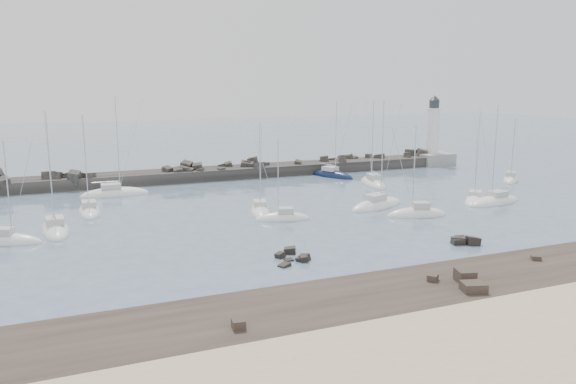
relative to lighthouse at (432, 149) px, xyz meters
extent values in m
plane|color=slate|center=(-47.00, -38.00, -3.09)|extent=(400.00, 400.00, 0.00)
cube|color=beige|center=(-47.00, -70.00, -3.09)|extent=(140.00, 14.00, 1.00)
cube|color=#2D241F|center=(-47.00, -60.00, -3.09)|extent=(140.00, 12.00, 0.70)
cube|color=#2D241F|center=(-41.75, -61.12, -2.38)|extent=(2.15, 1.92, 0.73)
cube|color=#2D241F|center=(-40.89, -59.08, -2.24)|extent=(1.81, 1.92, 1.00)
cube|color=#2D241F|center=(-30.98, -57.01, -2.54)|extent=(1.07, 1.04, 0.41)
cube|color=#2D241F|center=(-60.79, -60.48, -2.43)|extent=(0.97, 1.03, 0.63)
cube|color=#2D241F|center=(-43.19, -57.89, -2.48)|extent=(1.20, 1.17, 0.52)
cube|color=black|center=(-50.52, -48.25, -2.90)|extent=(0.75, 0.82, 0.74)
cube|color=black|center=(-52.67, -48.79, -3.16)|extent=(1.36, 1.21, 0.82)
cube|color=black|center=(-50.65, -45.25, -2.87)|extent=(1.59, 1.66, 0.87)
cube|color=black|center=(-50.44, -47.95, -2.96)|extent=(1.64, 1.50, 1.06)
cube|color=black|center=(-51.67, -47.38, -3.18)|extent=(0.83, 0.81, 0.52)
cube|color=black|center=(-52.09, -46.25, -2.87)|extent=(1.15, 1.06, 0.75)
cube|color=black|center=(-33.18, -48.89, -3.11)|extent=(1.98, 2.03, 1.44)
cube|color=black|center=(-32.73, -48.47, -3.00)|extent=(0.81, 0.87, 0.61)
cube|color=black|center=(-32.04, -49.73, -2.83)|extent=(1.85, 1.87, 1.36)
cube|color=black|center=(-33.51, -49.18, -2.92)|extent=(1.40, 1.35, 1.03)
cube|color=black|center=(-32.47, -48.31, -3.01)|extent=(1.56, 1.57, 0.98)
cube|color=#292725|center=(-54.50, 0.00, -2.89)|extent=(115.00, 6.00, 3.20)
cube|color=#292725|center=(-45.15, -2.11, -1.43)|extent=(1.27, 1.14, 1.01)
cube|color=#292725|center=(-18.21, 2.15, -0.99)|extent=(2.24, 2.16, 1.31)
cube|color=#292725|center=(-54.09, 0.77, -1.14)|extent=(1.26, 1.40, 1.17)
cube|color=#292725|center=(-71.10, -0.77, -1.06)|extent=(1.71, 2.12, 1.73)
cube|color=#292725|center=(-54.05, -0.55, -1.16)|extent=(1.82, 2.09, 1.69)
cube|color=#292725|center=(-69.48, -0.19, -1.06)|extent=(1.63, 1.39, 1.49)
cube|color=#292725|center=(-50.56, 0.62, -0.71)|extent=(2.48, 2.69, 2.03)
cube|color=#292725|center=(-68.77, -2.30, -1.11)|extent=(2.24, 2.56, 2.50)
cube|color=#292725|center=(-24.56, 0.28, -1.67)|extent=(1.47, 1.78, 1.30)
cube|color=#292725|center=(-66.52, -1.73, -1.36)|extent=(2.22, 2.40, 1.77)
cube|color=#292725|center=(-67.92, -1.52, -0.95)|extent=(1.61, 1.65, 1.24)
cube|color=#292725|center=(-24.25, 0.53, -1.02)|extent=(2.22, 2.24, 1.69)
cube|color=#292725|center=(-39.78, 0.02, -1.09)|extent=(1.97, 2.26, 1.88)
cube|color=#292725|center=(-78.64, -2.22, -1.17)|extent=(2.37, 2.49, 1.82)
cube|color=#292725|center=(-52.34, -1.27, -1.22)|extent=(1.79, 2.16, 1.71)
cube|color=#292725|center=(-50.93, -1.04, -1.32)|extent=(2.91, 2.68, 1.77)
cube|color=#292725|center=(-22.02, 1.89, -1.41)|extent=(2.01, 2.11, 1.13)
cube|color=#292725|center=(-48.71, -1.96, -1.42)|extent=(1.71, 1.61, 1.35)
cube|color=#292725|center=(-43.99, 1.76, -1.29)|extent=(1.49, 1.26, 1.11)
cube|color=#292725|center=(-51.11, -1.26, -1.39)|extent=(1.90, 1.81, 1.60)
cube|color=#292725|center=(-3.96, 1.55, -0.98)|extent=(2.38, 2.28, 1.90)
cube|color=#292725|center=(-16.99, 1.83, -1.34)|extent=(1.37, 1.18, 1.24)
cube|color=#292725|center=(-30.40, -0.93, -1.21)|extent=(1.62, 1.83, 1.64)
cube|color=#292725|center=(-48.77, -0.12, -1.14)|extent=(2.20, 2.13, 2.11)
cube|color=#292725|center=(-36.66, 0.14, -1.35)|extent=(2.42, 2.41, 1.31)
cube|color=#292725|center=(-5.40, 0.79, -0.96)|extent=(1.26, 1.25, 1.22)
cube|color=#292725|center=(-49.55, 2.50, -1.43)|extent=(1.67, 1.73, 1.16)
cube|color=#292725|center=(-13.84, 1.69, -1.00)|extent=(1.98, 1.89, 0.94)
cube|color=#292725|center=(-39.90, -0.13, -1.04)|extent=(2.80, 2.66, 1.77)
cube|color=#292725|center=(-38.46, -2.27, -1.11)|extent=(1.96, 1.86, 1.73)
cube|color=#292725|center=(-42.88, 1.09, -1.11)|extent=(1.58, 1.43, 1.63)
cube|color=#292725|center=(-68.71, 1.31, -1.57)|extent=(1.45, 1.60, 1.21)
cube|color=#292725|center=(-72.27, -0.35, -1.03)|extent=(2.31, 2.42, 1.97)
cube|color=#292725|center=(-6.56, -0.91, -1.51)|extent=(1.62, 1.82, 1.64)
cube|color=#292725|center=(-38.15, 1.66, -0.77)|extent=(2.59, 2.63, 1.88)
cube|color=#292725|center=(-2.49, 0.03, -0.80)|extent=(2.42, 2.22, 2.20)
cube|color=#292725|center=(-21.70, -1.72, -0.83)|extent=(1.71, 2.15, 1.88)
cube|color=#292725|center=(-12.23, 0.40, -1.07)|extent=(2.43, 2.47, 1.37)
cube|color=gray|center=(0.00, 0.00, -2.29)|extent=(7.00, 7.00, 3.00)
cylinder|color=white|center=(0.00, 0.00, 3.71)|extent=(2.50, 2.50, 9.00)
cylinder|color=white|center=(0.00, 0.00, 8.13)|extent=(3.20, 3.20, 0.25)
cylinder|color=#2D3237|center=(0.00, 0.00, 9.01)|extent=(2.00, 2.00, 1.60)
cone|color=#2D3237|center=(0.00, 0.00, 10.31)|extent=(2.20, 2.20, 1.00)
ellipsoid|color=white|center=(-67.69, -19.42, -3.04)|extent=(2.80, 8.56, 2.14)
cube|color=beige|center=(-67.70, -19.84, -1.80)|extent=(1.76, 2.42, 0.67)
cylinder|color=silver|center=(-67.68, -18.73, 3.61)|extent=(0.12, 0.12, 11.50)
cylinder|color=silver|center=(-67.71, -20.44, -1.17)|extent=(0.16, 3.41, 0.10)
ellipsoid|color=white|center=(-71.80, -27.69, -3.04)|extent=(3.34, 9.27, 2.30)
cube|color=beige|center=(-71.77, -28.15, -1.70)|extent=(1.98, 2.66, 0.73)
cylinder|color=silver|center=(-71.84, -26.96, 4.10)|extent=(0.12, 0.12, 12.33)
cylinder|color=silver|center=(-71.73, -28.78, -1.02)|extent=(0.31, 3.65, 0.10)
ellipsoid|color=white|center=(-63.45, -8.94, -3.04)|extent=(9.99, 3.30, 2.39)
cube|color=beige|center=(-63.94, -8.93, -1.67)|extent=(2.82, 2.06, 0.72)
cylinder|color=silver|center=(-62.65, -8.96, 4.67)|extent=(0.12, 0.12, 13.40)
cylinder|color=silver|center=(-64.64, -8.91, -0.99)|extent=(3.97, 0.19, 0.10)
ellipsoid|color=white|center=(-46.23, -32.48, -3.04)|extent=(7.02, 3.78, 1.88)
cube|color=beige|center=(-45.90, -32.57, -1.92)|extent=(2.17, 1.80, 0.65)
cylinder|color=silver|center=(-46.74, -32.34, 2.29)|extent=(0.11, 0.11, 9.06)
cylinder|color=silver|center=(-45.45, -32.70, -1.32)|extent=(2.61, 0.80, 0.09)
ellipsoid|color=white|center=(-47.46, -27.85, -3.04)|extent=(4.50, 8.25, 1.99)
cube|color=beige|center=(-47.35, -27.47, -1.88)|extent=(2.13, 2.56, 0.63)
cylinder|color=silver|center=(-47.63, -28.45, 3.12)|extent=(0.11, 0.11, 10.64)
cylinder|color=silver|center=(-47.20, -26.94, -1.30)|extent=(0.95, 3.06, 0.09)
ellipsoid|color=white|center=(-31.81, -30.71, -3.04)|extent=(10.19, 6.17, 2.39)
cube|color=beige|center=(-32.27, -30.88, -1.65)|extent=(3.23, 2.78, 0.74)
cylinder|color=silver|center=(-31.08, -30.44, 4.55)|extent=(0.13, 0.13, 13.15)
cylinder|color=silver|center=(-32.91, -31.11, -0.97)|extent=(3.70, 1.43, 0.11)
ellipsoid|color=#0D1839|center=(-26.09, -6.34, -3.04)|extent=(6.19, 9.41, 2.30)
cube|color=beige|center=(-26.27, -5.93, -1.70)|extent=(2.68, 3.05, 0.74)
cylinder|color=silver|center=(-25.80, -7.01, 4.04)|extent=(0.13, 0.13, 12.21)
cylinder|color=silver|center=(-26.53, -5.35, -1.01)|extent=(1.54, 3.36, 0.11)
ellipsoid|color=white|center=(-30.00, -37.17, -3.04)|extent=(7.93, 4.18, 2.21)
cube|color=beige|center=(-29.63, -37.26, -1.71)|extent=(2.44, 2.01, 0.78)
cylinder|color=silver|center=(-30.59, -37.01, 3.02)|extent=(0.13, 0.13, 10.24)
cylinder|color=silver|center=(-29.12, -37.40, -0.99)|extent=(2.97, 0.87, 0.11)
ellipsoid|color=white|center=(-23.66, -16.14, -3.04)|extent=(4.76, 9.67, 2.43)
cube|color=beige|center=(-23.76, -16.60, -1.61)|extent=(2.37, 2.93, 0.80)
cylinder|color=silver|center=(-23.50, -15.42, 4.25)|extent=(0.14, 0.14, 12.51)
cylinder|color=silver|center=(-23.89, -17.23, -0.87)|extent=(0.89, 3.65, 0.11)
ellipsoid|color=white|center=(-17.32, -33.04, -3.04)|extent=(7.78, 7.51, 1.98)
cube|color=beige|center=(-17.01, -32.75, -1.90)|extent=(2.83, 2.79, 0.60)
cylinder|color=silver|center=(-17.80, -33.49, 3.37)|extent=(0.10, 0.10, 11.15)
cylinder|color=silver|center=(-16.59, -32.36, -1.35)|extent=(2.47, 2.32, 0.09)
ellipsoid|color=white|center=(-0.20, -22.02, -3.04)|extent=(6.81, 6.58, 2.05)
cube|color=beige|center=(-0.47, -22.27, -1.81)|extent=(2.47, 2.45, 0.71)
cylinder|color=silver|center=(0.22, -21.62, 2.71)|extent=(0.12, 0.12, 9.76)
cylinder|color=silver|center=(-0.84, -22.61, -1.15)|extent=(2.18, 2.05, 0.10)
ellipsoid|color=white|center=(-15.56, -35.01, -3.04)|extent=(9.59, 4.35, 2.25)
cube|color=beige|center=(-15.11, -34.93, -1.74)|extent=(2.86, 2.26, 0.69)
cylinder|color=silver|center=(-16.29, -35.13, 4.15)|extent=(0.12, 0.12, 12.48)
cylinder|color=silver|center=(-14.47, -34.83, -1.10)|extent=(3.66, 0.71, 0.10)
ellipsoid|color=white|center=(-76.45, -30.77, -3.04)|extent=(7.54, 4.97, 2.03)
cube|color=beige|center=(-76.79, -30.62, -1.83)|extent=(2.45, 2.15, 0.70)
cylinder|color=silver|center=(-75.92, -31.00, 2.71)|extent=(0.12, 0.12, 9.79)
camera|label=1|loc=(-71.19, -93.88, 13.31)|focal=35.00mm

